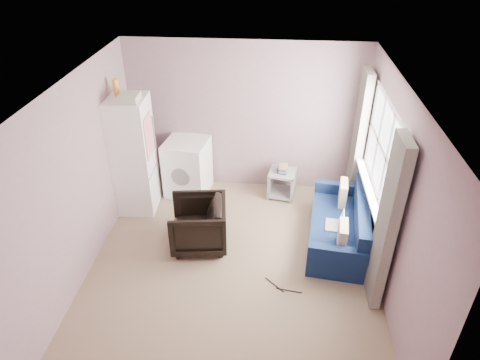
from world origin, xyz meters
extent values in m
cube|color=#8E775D|center=(0.00, 0.00, -0.01)|extent=(3.80, 4.20, 0.02)
cube|color=silver|center=(0.00, 0.00, 2.51)|extent=(3.80, 4.20, 0.02)
cube|color=gray|center=(0.00, 2.11, 1.25)|extent=(3.80, 0.02, 2.50)
cube|color=gray|center=(0.00, -2.11, 1.25)|extent=(3.80, 0.02, 2.50)
cube|color=gray|center=(-1.91, 0.00, 1.25)|extent=(0.02, 4.20, 2.50)
cube|color=gray|center=(1.91, 0.00, 1.25)|extent=(0.02, 4.20, 2.50)
cube|color=white|center=(1.89, 0.70, 1.50)|extent=(0.01, 1.60, 1.20)
imported|color=black|center=(-0.52, 0.41, 0.39)|extent=(0.80, 0.85, 0.78)
cube|color=white|center=(-1.67, 1.27, 0.93)|extent=(0.66, 0.66, 1.86)
cube|color=gray|center=(-1.35, 1.28, 0.69)|extent=(0.04, 0.59, 0.02)
cube|color=gray|center=(-1.36, 1.51, 1.22)|extent=(0.02, 0.03, 0.53)
cube|color=white|center=(-1.35, 1.25, 1.29)|extent=(0.03, 0.45, 0.64)
cylinder|color=#FEA432|center=(-1.76, 1.31, 1.98)|extent=(0.09, 0.09, 0.25)
cube|color=beige|center=(-1.54, 1.16, 1.90)|extent=(0.29, 0.33, 0.10)
cube|color=white|center=(-0.93, 1.78, 0.47)|extent=(0.76, 0.76, 0.94)
cube|color=gray|center=(-0.93, 1.75, 0.91)|extent=(0.70, 0.69, 0.06)
cylinder|color=gray|center=(-0.98, 1.44, 0.48)|extent=(0.31, 0.07, 0.31)
cube|color=gray|center=(0.65, 1.77, 0.45)|extent=(0.48, 0.48, 0.04)
cube|color=gray|center=(0.65, 1.77, 0.06)|extent=(0.48, 0.48, 0.04)
cube|color=gray|center=(0.46, 1.80, 0.23)|extent=(0.10, 0.42, 0.47)
cube|color=gray|center=(0.84, 1.74, 0.23)|extent=(0.10, 0.42, 0.47)
cube|color=navy|center=(0.65, 1.77, 0.48)|extent=(0.17, 0.23, 0.03)
cube|color=gray|center=(0.66, 1.77, 0.51)|extent=(0.16, 0.22, 0.03)
cube|color=navy|center=(0.64, 1.78, 0.54)|extent=(0.18, 0.23, 0.03)
cube|color=gray|center=(0.66, 1.77, 0.56)|extent=(0.15, 0.21, 0.03)
cube|color=navy|center=(1.44, 0.62, 0.18)|extent=(0.94, 1.67, 0.35)
cube|color=navy|center=(1.73, 0.59, 0.55)|extent=(0.35, 1.60, 0.39)
cube|color=navy|center=(1.35, -0.14, 0.44)|extent=(0.76, 0.21, 0.18)
cube|color=navy|center=(1.53, 1.39, 0.44)|extent=(0.76, 0.21, 0.18)
cube|color=beige|center=(1.42, 0.11, 0.53)|extent=(0.15, 0.36, 0.35)
cube|color=beige|center=(1.54, 1.13, 0.53)|extent=(0.15, 0.36, 0.35)
cube|color=gray|center=(1.36, 0.54, 0.36)|extent=(0.24, 0.31, 0.02)
cube|color=silver|center=(1.47, 0.53, 0.46)|extent=(0.09, 0.30, 0.19)
cube|color=white|center=(1.82, 0.70, 0.87)|extent=(0.14, 1.70, 0.04)
cube|color=white|center=(1.87, 0.70, 0.90)|extent=(0.02, 1.68, 0.05)
cube|color=white|center=(1.87, 0.70, 1.50)|extent=(0.02, 1.68, 0.05)
cube|color=white|center=(1.87, 0.70, 2.10)|extent=(0.02, 1.68, 0.05)
cube|color=white|center=(1.87, -0.10, 1.50)|extent=(0.02, 0.05, 1.20)
cube|color=white|center=(1.87, 0.43, 1.50)|extent=(0.02, 0.05, 1.20)
cube|color=white|center=(1.87, 0.97, 1.50)|extent=(0.02, 0.05, 1.20)
cube|color=white|center=(1.87, 1.50, 1.50)|extent=(0.02, 0.05, 1.20)
cube|color=beige|center=(1.78, -0.38, 1.10)|extent=(0.12, 0.46, 2.18)
cube|color=beige|center=(1.78, 1.78, 1.10)|extent=(0.12, 0.46, 2.18)
cylinder|color=black|center=(0.76, -0.40, 0.01)|extent=(0.33, 0.07, 0.01)
cylinder|color=black|center=(0.58, -0.31, 0.01)|extent=(0.25, 0.24, 0.01)
camera|label=1|loc=(0.48, -4.28, 4.06)|focal=32.00mm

